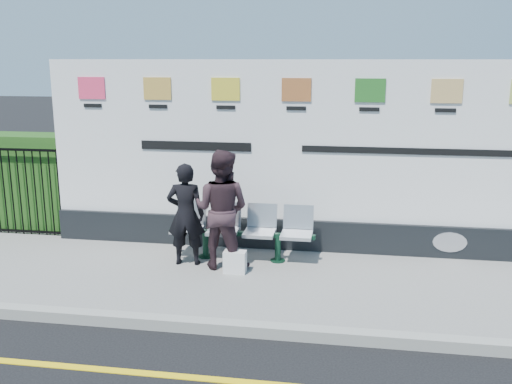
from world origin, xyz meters
TOP-DOWN VIEW (x-y plane):
  - ground at (0.00, 0.00)m, footprint 80.00×80.00m
  - pavement at (0.00, 2.50)m, footprint 14.00×3.00m
  - kerb at (0.00, 1.00)m, footprint 14.00×0.18m
  - yellow_line at (0.00, 0.00)m, footprint 14.00×0.10m
  - billboard at (0.50, 3.85)m, footprint 8.00×0.30m
  - hedge at (-4.58, 4.30)m, footprint 2.35×0.70m
  - railing at (-4.58, 3.85)m, footprint 2.05×0.06m
  - bench at (-0.26, 3.18)m, footprint 2.16×0.59m
  - woman_left at (-1.03, 2.87)m, footprint 0.60×0.43m
  - woman_right at (-0.48, 2.82)m, footprint 0.96×0.80m
  - handbag_brown at (-0.54, 3.19)m, footprint 0.27×0.18m
  - carrier_bag_white at (-0.24, 2.61)m, footprint 0.32×0.19m

SIDE VIEW (x-z plane):
  - ground at x=0.00m, z-range 0.00..0.00m
  - yellow_line at x=0.00m, z-range 0.00..0.01m
  - pavement at x=0.00m, z-range 0.00..0.12m
  - kerb at x=0.00m, z-range 0.00..0.14m
  - carrier_bag_white at x=-0.24m, z-range 0.12..0.44m
  - bench at x=-0.26m, z-range 0.12..0.58m
  - handbag_brown at x=-0.54m, z-range 0.58..0.77m
  - woman_left at x=-1.03m, z-range 0.12..1.66m
  - railing at x=-4.58m, z-range 0.12..1.66m
  - hedge at x=-4.58m, z-range 0.12..1.82m
  - woman_right at x=-0.48m, z-range 0.12..1.87m
  - billboard at x=0.50m, z-range -0.08..2.92m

